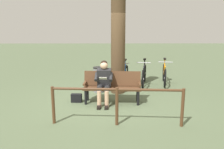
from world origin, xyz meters
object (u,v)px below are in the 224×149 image
person_reading (104,80)px  tree_trunk (118,37)px  bench (112,85)px  litter_bin (99,80)px  bicycle_purple (164,74)px  bicycle_silver (144,75)px  bicycle_green (124,76)px  handbag (76,98)px

person_reading → tree_trunk: (-0.43, -1.11, 1.13)m
bench → litter_bin: size_ratio=1.98×
litter_bin → bicycle_purple: 2.57m
bench → bicycle_purple: bicycle_purple is taller
litter_bin → bicycle_purple: size_ratio=0.49×
bicycle_silver → bicycle_green: 0.73m
litter_bin → bicycle_purple: bicycle_purple is taller
litter_bin → bicycle_purple: bearing=-156.8°
person_reading → litter_bin: (0.19, -1.16, -0.25)m
handbag → bicycle_purple: (-2.96, -2.04, 0.24)m
tree_trunk → bicycle_green: (-0.25, -0.85, -1.43)m
bicycle_silver → tree_trunk: bearing=-34.1°
tree_trunk → bicycle_green: tree_trunk is taller
bench → litter_bin: (0.42, -1.01, -0.09)m
tree_trunk → bicycle_silver: 1.97m
bench → bicycle_green: bicycle_green is taller
bicycle_purple → bicycle_silver: size_ratio=1.00×
bicycle_purple → bicycle_green: (1.50, 0.22, 0.00)m
bench → handbag: bench is taller
tree_trunk → bicycle_silver: size_ratio=2.16×
handbag → tree_trunk: tree_trunk is taller
handbag → bench: bearing=-178.8°
tree_trunk → litter_bin: tree_trunk is taller
bicycle_purple → litter_bin: bearing=-56.4°
bench → tree_trunk: (-0.19, -0.96, 1.29)m
litter_bin → bicycle_purple: (-2.36, -1.01, -0.05)m
litter_bin → bicycle_silver: size_ratio=0.50×
bicycle_purple → bicycle_green: size_ratio=1.01×
bicycle_silver → person_reading: bearing=-22.5°
person_reading → bicycle_purple: person_reading is taller
person_reading → bicycle_green: 2.10m
bicycle_purple → bicycle_green: same height
handbag → bicycle_silver: bicycle_silver is taller
bench → litter_bin: bench is taller
handbag → bicycle_silver: 2.92m
person_reading → bicycle_purple: (-2.17, -2.17, -0.31)m
tree_trunk → litter_bin: 1.51m
handbag → bicycle_purple: bearing=-145.3°
handbag → tree_trunk: 2.28m
handbag → litter_bin: size_ratio=0.37×
bicycle_purple → bicycle_silver: (0.77, 0.12, 0.00)m
bicycle_green → handbag: bearing=-25.5°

